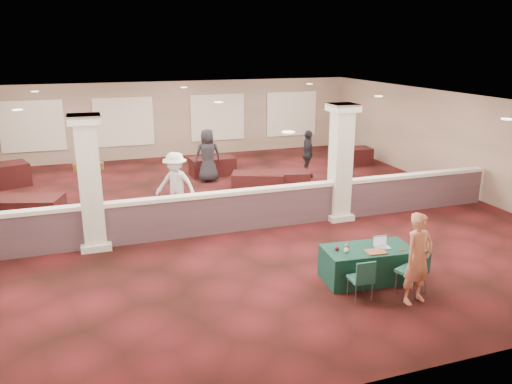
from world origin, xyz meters
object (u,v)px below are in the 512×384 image
object	(u,v)px
far_table_front_left	(26,211)
far_table_back_right	(350,156)
attendee_d	(208,155)
far_table_front_center	(258,183)
far_table_back_center	(213,166)
near_table	(367,264)
attendee_b	(176,185)
attendee_c	(308,154)
conf_chair_side	(363,277)
woman	(418,259)
conf_chair_main	(416,268)
far_table_front_right	(283,182)

from	to	relation	value
far_table_front_left	far_table_back_right	world-z (taller)	far_table_front_left
far_table_back_right	attendee_d	world-z (taller)	attendee_d
far_table_front_center	far_table_back_center	world-z (taller)	far_table_front_center
near_table	attendee_b	bearing A→B (deg)	125.18
far_table_front_left	far_table_back_right	xyz separation A→B (m)	(11.73, 3.40, -0.05)
attendee_c	conf_chair_side	bearing A→B (deg)	-174.77
conf_chair_side	far_table_back_right	bearing A→B (deg)	65.06
far_table_back_center	attendee_b	xyz separation A→B (m)	(-2.08, -4.19, 0.60)
near_table	far_table_front_left	size ratio (longest dim) A/B	0.95
woman	far_table_back_right	world-z (taller)	woman
conf_chair_main	attendee_d	xyz separation A→B (m)	(-1.86, 9.47, 0.37)
woman	attendee_d	size ratio (longest dim) A/B	0.94
far_table_front_left	far_table_back_center	bearing A→B (deg)	30.56
woman	conf_chair_main	bearing A→B (deg)	41.55
far_table_back_center	attendee_d	world-z (taller)	attendee_d
far_table_back_right	attendee_b	bearing A→B (deg)	-152.60
conf_chair_side	attendee_b	distance (m)	6.45
far_table_front_right	attendee_b	xyz separation A→B (m)	(-3.75, -1.32, 0.58)
attendee_c	woman	bearing A→B (deg)	-168.60
near_table	far_table_front_left	xyz separation A→B (m)	(-7.01, 5.82, 0.04)
near_table	far_table_back_center	size ratio (longest dim) A/B	1.11
conf_chair_main	far_table_front_left	xyz separation A→B (m)	(-7.55, 6.71, -0.19)
far_table_front_right	attendee_b	distance (m)	4.02
conf_chair_side	far_table_front_right	world-z (taller)	conf_chair_side
attendee_d	attendee_b	bearing A→B (deg)	65.95
conf_chair_main	far_table_back_center	size ratio (longest dim) A/B	0.60
far_table_front_center	attendee_b	bearing A→B (deg)	-153.68
far_table_front_left	far_table_back_right	size ratio (longest dim) A/B	1.14
far_table_front_right	attendee_c	bearing A→B (deg)	43.36
woman	attendee_b	xyz separation A→B (m)	(-3.42, 6.31, 0.04)
conf_chair_main	far_table_front_center	distance (m)	7.57
far_table_front_center	attendee_c	bearing A→B (deg)	29.32
woman	far_table_front_right	world-z (taller)	woman
far_table_front_left	attendee_c	size ratio (longest dim) A/B	1.10
far_table_back_right	attendee_b	distance (m)	8.75
conf_chair_main	attendee_c	xyz separation A→B (m)	(1.72, 8.87, 0.29)
near_table	conf_chair_main	world-z (taller)	conf_chair_main
woman	far_table_front_center	world-z (taller)	woman
far_table_front_center	far_table_back_right	bearing A→B (deg)	28.05
far_table_back_center	conf_chair_side	bearing A→B (deg)	-87.66
far_table_front_left	conf_chair_side	bearing A→B (deg)	-45.37
conf_chair_main	attendee_c	world-z (taller)	attendee_c
far_table_back_center	attendee_c	size ratio (longest dim) A/B	0.94
far_table_front_right	near_table	bearing A→B (deg)	-96.24
near_table	far_table_back_center	world-z (taller)	near_table
woman	far_table_back_center	bearing A→B (deg)	84.54
conf_chair_side	attendee_b	bearing A→B (deg)	115.72
far_table_front_center	attendee_c	size ratio (longest dim) A/B	0.96
far_table_front_center	attendee_c	distance (m)	2.77
conf_chair_side	far_table_front_left	distance (m)	9.21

